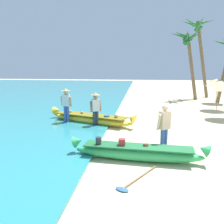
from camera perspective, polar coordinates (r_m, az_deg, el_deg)
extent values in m
plane|color=beige|center=(8.68, 11.13, -9.73)|extent=(80.00, 80.00, 0.00)
ellipsoid|color=#38B760|center=(8.14, 5.81, -9.29)|extent=(4.11, 1.00, 0.45)
cone|color=#38B760|center=(8.10, 20.09, -7.94)|extent=(0.43, 0.42, 0.46)
cone|color=#38B760|center=(8.47, -7.71, -6.53)|extent=(0.43, 0.42, 0.46)
cube|color=#1E6435|center=(8.06, 5.84, -7.77)|extent=(3.46, 0.96, 0.04)
cylinder|color=#2D2D33|center=(8.16, -3.07, -6.56)|extent=(0.18, 0.18, 0.26)
cube|color=#B73333|center=(8.07, 2.26, -6.83)|extent=(0.22, 0.23, 0.23)
cylinder|color=#B74C38|center=(8.09, 7.63, -7.38)|extent=(0.17, 0.17, 0.10)
ellipsoid|color=yellow|center=(12.88, -4.68, -1.70)|extent=(4.53, 2.40, 0.46)
cone|color=yellow|center=(11.80, 4.43, -1.48)|extent=(0.58, 0.61, 0.56)
cone|color=yellow|center=(14.13, -12.31, 0.35)|extent=(0.58, 0.61, 0.56)
cube|color=olive|center=(12.83, -4.70, -0.71)|extent=(3.86, 2.15, 0.04)
sphere|color=tan|center=(13.56, -9.39, 0.11)|extent=(0.14, 0.14, 0.14)
sphere|color=tan|center=(13.16, -6.83, -0.12)|extent=(0.15, 0.15, 0.15)
cylinder|color=silver|center=(12.62, -4.07, -0.28)|extent=(0.14, 0.14, 0.26)
cylinder|color=#386699|center=(12.30, -1.23, -0.94)|extent=(0.27, 0.27, 0.10)
sphere|color=tan|center=(12.08, 0.96, -0.94)|extent=(0.19, 0.19, 0.19)
cylinder|color=#333842|center=(12.25, -3.39, -1.55)|extent=(0.14, 0.14, 0.78)
cylinder|color=#333842|center=(12.21, -4.01, -1.60)|extent=(0.14, 0.14, 0.78)
cube|color=silver|center=(12.10, -3.74, 1.56)|extent=(0.42, 0.36, 0.57)
cylinder|color=#9E7051|center=(12.16, -2.67, 1.37)|extent=(0.17, 0.21, 0.52)
cylinder|color=#9E7051|center=(12.03, -4.76, 1.24)|extent=(0.17, 0.21, 0.52)
sphere|color=#9E7051|center=(12.04, -3.76, 3.47)|extent=(0.22, 0.22, 0.22)
cylinder|color=tan|center=(12.03, -3.77, 3.84)|extent=(0.44, 0.44, 0.02)
cone|color=tan|center=(12.03, -3.77, 4.17)|extent=(0.26, 0.26, 0.12)
cylinder|color=#3D5BA8|center=(8.61, 11.28, -6.73)|extent=(0.14, 0.14, 0.91)
cylinder|color=#3D5BA8|center=(8.70, 11.94, -6.56)|extent=(0.14, 0.14, 0.91)
cube|color=beige|center=(8.46, 11.81, -1.77)|extent=(0.42, 0.40, 0.60)
cylinder|color=beige|center=(8.33, 10.58, -2.28)|extent=(0.20, 0.21, 0.55)
cylinder|color=beige|center=(8.65, 12.78, -1.88)|extent=(0.20, 0.21, 0.55)
sphere|color=beige|center=(8.38, 11.92, 1.03)|extent=(0.22, 0.22, 0.22)
cylinder|color=#3D5BA8|center=(13.05, -10.52, -0.64)|extent=(0.14, 0.14, 0.92)
cylinder|color=#3D5BA8|center=(13.00, -9.95, -0.67)|extent=(0.14, 0.14, 0.92)
cube|color=silver|center=(12.90, -10.35, 2.58)|extent=(0.37, 0.24, 0.57)
cylinder|color=tan|center=(13.01, -11.26, 2.40)|extent=(0.10, 0.20, 0.52)
cylinder|color=tan|center=(12.85, -9.35, 2.36)|extent=(0.10, 0.20, 0.52)
sphere|color=tan|center=(12.85, -10.41, 4.37)|extent=(0.22, 0.22, 0.22)
cylinder|color=tan|center=(12.84, -10.42, 4.72)|extent=(0.44, 0.44, 0.02)
cone|color=tan|center=(12.83, -10.43, 5.03)|extent=(0.26, 0.26, 0.12)
cylinder|color=#8E6B47|center=(17.88, 22.73, 3.38)|extent=(0.04, 0.04, 1.90)
cone|color=tan|center=(17.81, 22.91, 5.93)|extent=(1.60, 1.60, 0.32)
cylinder|color=#8E6B47|center=(21.01, 22.54, 4.39)|extent=(0.04, 0.04, 1.90)
cone|color=tan|center=(20.94, 22.70, 6.56)|extent=(1.60, 1.60, 0.32)
cylinder|color=brown|center=(22.37, 17.55, 9.58)|extent=(1.23, 0.28, 5.47)
cone|color=#23602D|center=(22.54, 17.87, 15.96)|extent=(1.76, 0.61, 1.01)
cone|color=#23602D|center=(22.77, 17.05, 16.03)|extent=(1.04, 1.44, 0.90)
cone|color=#23602D|center=(22.91, 16.29, 15.72)|extent=(0.55, 1.95, 1.27)
cone|color=#23602D|center=(22.53, 15.35, 16.24)|extent=(1.92, 1.09, 0.85)
cone|color=#23602D|center=(22.14, 15.74, 16.39)|extent=(1.65, 1.10, 0.77)
cone|color=#23602D|center=(21.97, 16.68, 16.14)|extent=(0.62, 1.59, 1.02)
cone|color=#23602D|center=(22.02, 17.60, 15.90)|extent=(1.28, 1.67, 1.21)
cylinder|color=brown|center=(24.19, 19.74, 10.95)|extent=(1.46, 0.28, 6.68)
cone|color=#287033|center=(24.48, 20.06, 18.47)|extent=(1.98, 0.55, 0.76)
cone|color=#287033|center=(24.73, 18.97, 18.43)|extent=(0.89, 1.59, 0.77)
cone|color=#287033|center=(24.50, 17.57, 18.40)|extent=(1.85, 1.34, 1.01)
cone|color=#287033|center=(23.99, 17.81, 18.51)|extent=(1.81, 1.20, 1.07)
cone|color=#287033|center=(23.86, 19.25, 18.33)|extent=(0.67, 1.70, 1.19)
cylinder|color=brown|center=(21.83, 24.07, 8.21)|extent=(0.96, 0.28, 4.76)
cone|color=#287033|center=(22.15, 24.02, 13.95)|extent=(1.84, 1.44, 0.91)
cylinder|color=#8E6B47|center=(7.06, 6.47, -14.29)|extent=(0.92, 1.54, 0.05)
ellipsoid|color=#2D60B7|center=(6.40, 2.29, -17.03)|extent=(0.41, 0.35, 0.03)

